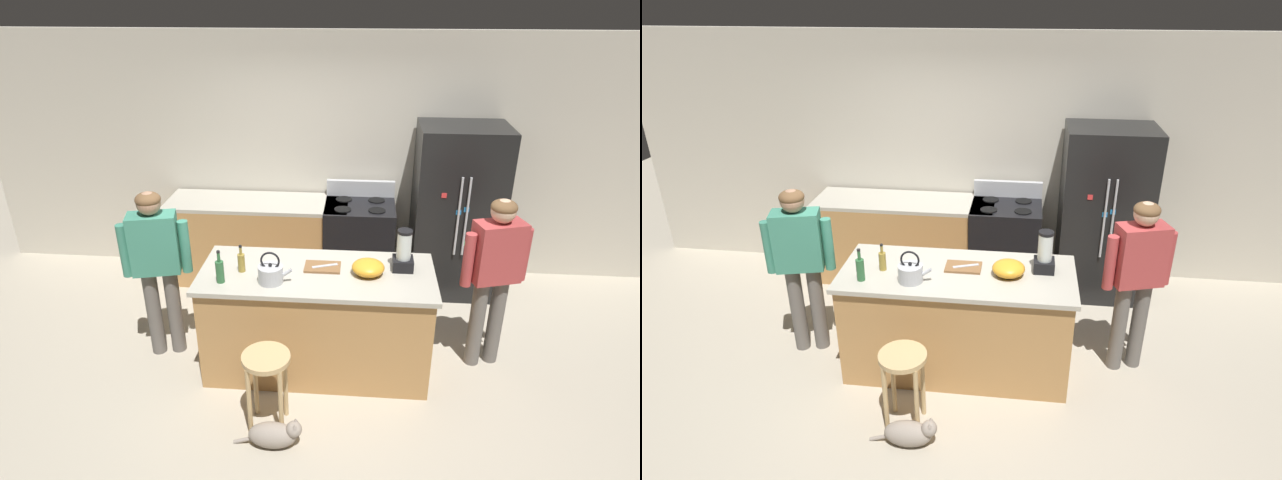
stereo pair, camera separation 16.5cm
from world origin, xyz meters
The scene contains 17 objects.
ground_plane centered at (0.00, 0.00, 0.00)m, with size 14.00×14.00×0.00m, color #B2A893.
back_wall centered at (0.00, 1.95, 1.35)m, with size 8.00×0.10×2.70m, color beige.
kitchen_island centered at (0.00, 0.00, 0.48)m, with size 1.95×0.83×0.95m.
back_counter_run centered at (-0.80, 1.55, 0.48)m, with size 2.00×0.64×0.95m.
refrigerator centered at (1.35, 1.50, 0.92)m, with size 0.90×0.73×1.84m.
stove_range centered at (0.33, 1.52, 0.49)m, with size 0.76×0.65×1.13m.
person_by_island_left centered at (-1.40, 0.10, 0.95)m, with size 0.59×0.31×1.57m.
person_by_sink_right centered at (1.47, 0.18, 0.95)m, with size 0.59×0.33×1.57m.
bar_stool centered at (-0.31, -0.75, 0.51)m, with size 0.36×0.36×0.66m.
cat centered at (-0.23, -0.96, 0.11)m, with size 0.52×0.18×0.26m.
blender_appliance centered at (0.71, 0.11, 1.10)m, with size 0.17×0.17×0.35m.
bottle_vinegar centered at (-0.62, -0.04, 1.04)m, with size 0.06×0.06×0.24m.
bottle_olive_oil centered at (-0.75, -0.23, 1.05)m, with size 0.07×0.07×0.28m.
mixing_bowl centered at (0.42, 0.00, 1.01)m, with size 0.27×0.27×0.12m, color orange.
tea_kettle centered at (-0.35, -0.19, 1.03)m, with size 0.28×0.20×0.27m.
cutting_board centered at (0.04, 0.07, 0.96)m, with size 0.30×0.20×0.02m, color brown.
chef_knife centered at (0.06, 0.07, 0.98)m, with size 0.22×0.03×0.01m, color #B7BABF.
Camera 2 is at (0.51, -3.79, 3.06)m, focal length 29.63 mm.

